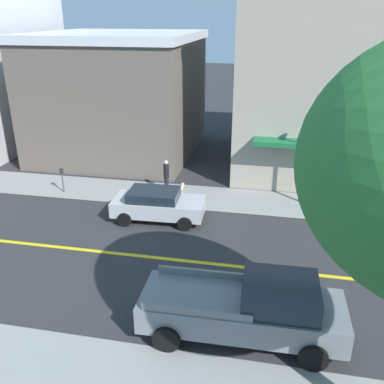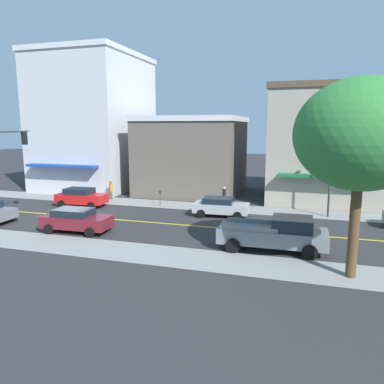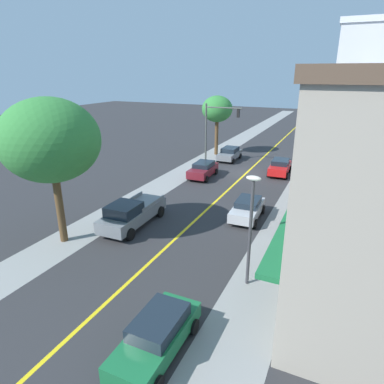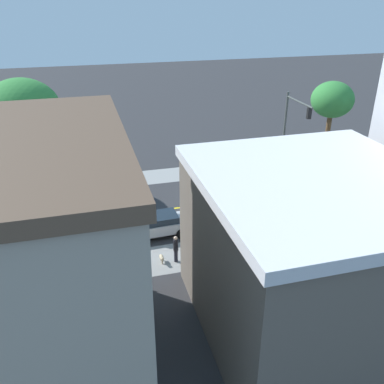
{
  "view_description": "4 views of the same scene",
  "coord_description": "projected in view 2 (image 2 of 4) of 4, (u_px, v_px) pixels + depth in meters",
  "views": [
    {
      "loc": [
        13.78,
        16.12,
        8.86
      ],
      "look_at": [
        -2.39,
        12.87,
        1.89
      ],
      "focal_mm": 39.72,
      "sensor_mm": 36.0,
      "label": 1
    },
    {
      "loc": [
        23.91,
        17.14,
        6.8
      ],
      "look_at": [
        -2.68,
        8.98,
        1.88
      ],
      "focal_mm": 34.8,
      "sensor_mm": 36.0,
      "label": 2
    },
    {
      "loc": [
        -9.07,
        33.32,
        10.18
      ],
      "look_at": [
        0.64,
        12.25,
        1.83
      ],
      "focal_mm": 31.36,
      "sensor_mm": 36.0,
      "label": 3
    },
    {
      "loc": [
        -26.77,
        15.13,
        14.59
      ],
      "look_at": [
        -1.11,
        8.15,
        1.74
      ],
      "focal_mm": 38.94,
      "sensor_mm": 36.0,
      "label": 4
    }
  ],
  "objects": [
    {
      "name": "sidewalk_left",
      "position": [
        111.0,
        201.0,
        34.47
      ],
      "size": [
        3.05,
        126.0,
        0.01
      ],
      "primitive_type": "cube",
      "color": "gray",
      "rests_on": "ground"
    },
    {
      "name": "pale_office_building",
      "position": [
        325.0,
        144.0,
        34.7
      ],
      "size": [
        12.02,
        10.0,
        10.37
      ],
      "rotation": [
        0.0,
        0.0,
        -1.57
      ],
      "color": "#A39989",
      "rests_on": "ground"
    },
    {
      "name": "grey_pickup_truck",
      "position": [
        276.0,
        234.0,
        20.52
      ],
      "size": [
        2.42,
        5.94,
        1.93
      ],
      "rotation": [
        0.0,
        0.0,
        1.59
      ],
      "color": "slate",
      "rests_on": "ground"
    },
    {
      "name": "tan_rowhouse",
      "position": [
        193.0,
        155.0,
        38.65
      ],
      "size": [
        10.67,
        9.91,
        7.77
      ],
      "rotation": [
        0.0,
        0.0,
        -1.57
      ],
      "color": "#665B51",
      "rests_on": "ground"
    },
    {
      "name": "ground_plane",
      "position": [
        71.0,
        216.0,
        28.64
      ],
      "size": [
        140.0,
        140.0,
        0.0
      ],
      "primitive_type": "plane",
      "color": "#2D2D30"
    },
    {
      "name": "parking_meter",
      "position": [
        160.0,
        196.0,
        32.1
      ],
      "size": [
        0.12,
        0.18,
        1.33
      ],
      "color": "#4C4C51",
      "rests_on": "ground"
    },
    {
      "name": "pedestrian_black_shirt",
      "position": [
        224.0,
        196.0,
        31.63
      ],
      "size": [
        0.3,
        0.3,
        1.75
      ],
      "rotation": [
        0.0,
        0.0,
        3.75
      ],
      "color": "black",
      "rests_on": "ground"
    },
    {
      "name": "silver_sedan_left_curb",
      "position": [
        221.0,
        206.0,
        28.4
      ],
      "size": [
        2.15,
        4.24,
        1.44
      ],
      "rotation": [
        0.0,
        0.0,
        1.61
      ],
      "color": "#B7BABF",
      "rests_on": "ground"
    },
    {
      "name": "pedestrian_orange_shirt",
      "position": [
        111.0,
        190.0,
        34.91
      ],
      "size": [
        0.32,
        0.32,
        1.74
      ],
      "rotation": [
        0.0,
        0.0,
        2.85
      ],
      "color": "brown",
      "rests_on": "ground"
    },
    {
      "name": "fire_hydrant",
      "position": [
        92.0,
        198.0,
        33.97
      ],
      "size": [
        0.44,
        0.24,
        0.73
      ],
      "color": "yellow",
      "rests_on": "ground"
    },
    {
      "name": "road_centerline_stripe",
      "position": [
        71.0,
        216.0,
        28.64
      ],
      "size": [
        0.2,
        126.0,
        0.0
      ],
      "primitive_type": "cube",
      "color": "yellow",
      "rests_on": "ground"
    },
    {
      "name": "maroon_sedan_right_curb",
      "position": [
        76.0,
        220.0,
        24.2
      ],
      "size": [
        2.22,
        4.51,
        1.52
      ],
      "rotation": [
        0.0,
        0.0,
        1.61
      ],
      "color": "maroon",
      "rests_on": "ground"
    },
    {
      "name": "red_sedan_left_curb",
      "position": [
        81.0,
        197.0,
        31.92
      ],
      "size": [
        2.18,
        4.28,
        1.57
      ],
      "rotation": [
        0.0,
        0.0,
        1.61
      ],
      "color": "red",
      "rests_on": "ground"
    },
    {
      "name": "corner_shop_building",
      "position": [
        95.0,
        122.0,
        41.36
      ],
      "size": [
        12.81,
        10.22,
        14.54
      ],
      "rotation": [
        0.0,
        0.0,
        -1.57
      ],
      "color": "silver",
      "rests_on": "ground"
    },
    {
      "name": "sidewalk_right",
      "position": [
        10.0,
        239.0,
        22.81
      ],
      "size": [
        3.05,
        126.0,
        0.01
      ],
      "primitive_type": "cube",
      "color": "gray",
      "rests_on": "ground"
    },
    {
      "name": "small_dog",
      "position": [
        234.0,
        204.0,
        31.38
      ],
      "size": [
        0.68,
        0.25,
        0.51
      ],
      "rotation": [
        0.0,
        0.0,
        3.15
      ],
      "color": "#C6B28C",
      "rests_on": "ground"
    },
    {
      "name": "street_lamp",
      "position": [
        331.0,
        170.0,
        27.75
      ],
      "size": [
        0.7,
        0.36,
        5.73
      ],
      "color": "#38383D",
      "rests_on": "ground"
    },
    {
      "name": "street_tree_left_near",
      "position": [
        361.0,
        135.0,
        15.94
      ],
      "size": [
        5.75,
        5.75,
        8.9
      ],
      "color": "brown",
      "rests_on": "ground"
    }
  ]
}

